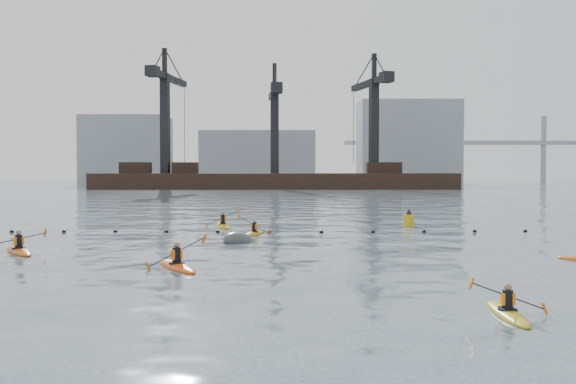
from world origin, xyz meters
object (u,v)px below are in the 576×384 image
(kayaker_2, at_px, (19,250))
(mooring_buoy, at_px, (239,242))
(kayaker_0, at_px, (177,265))
(kayaker_5, at_px, (223,225))
(nav_buoy, at_px, (409,220))
(kayaker_1, at_px, (508,312))
(kayaker_3, at_px, (254,233))

(kayaker_2, distance_m, mooring_buoy, 10.15)
(kayaker_0, bearing_deg, kayaker_2, 121.34)
(kayaker_5, xyz_separation_m, nav_buoy, (12.00, 0.47, 0.29))
(kayaker_1, distance_m, kayaker_2, 20.80)
(kayaker_0, bearing_deg, kayaker_3, 49.67)
(kayaker_3, height_order, mooring_buoy, kayaker_3)
(kayaker_3, relative_size, nav_buoy, 2.32)
(kayaker_1, height_order, kayaker_3, kayaker_3)
(kayaker_0, relative_size, nav_buoy, 2.57)
(kayaker_0, height_order, mooring_buoy, kayaker_0)
(kayaker_2, distance_m, kayaker_3, 12.49)
(kayaker_2, bearing_deg, nav_buoy, -2.48)
(kayaker_5, bearing_deg, nav_buoy, -11.81)
(kayaker_3, bearing_deg, kayaker_2, -125.02)
(kayaker_1, height_order, nav_buoy, nav_buoy)
(kayaker_2, relative_size, mooring_buoy, 1.63)
(kayaker_0, xyz_separation_m, kayaker_2, (-7.68, 4.31, 0.00))
(kayaker_0, height_order, nav_buoy, kayaker_0)
(kayaker_1, bearing_deg, nav_buoy, 86.30)
(kayaker_1, relative_size, nav_buoy, 2.19)
(mooring_buoy, bearing_deg, kayaker_0, -101.62)
(kayaker_0, distance_m, kayaker_1, 12.06)
(kayaker_2, bearing_deg, kayaker_0, -64.32)
(mooring_buoy, bearing_deg, kayaker_5, 101.24)
(kayaker_2, distance_m, nav_buoy, 23.41)
(kayaker_2, height_order, mooring_buoy, kayaker_2)
(kayaker_0, relative_size, kayaker_3, 1.11)
(nav_buoy, bearing_deg, kayaker_3, -152.55)
(mooring_buoy, bearing_deg, nav_buoy, 40.02)
(kayaker_2, height_order, kayaker_5, kayaker_5)
(kayaker_0, xyz_separation_m, nav_buoy, (12.05, 16.90, 0.29))
(kayaker_2, relative_size, kayaker_5, 0.94)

